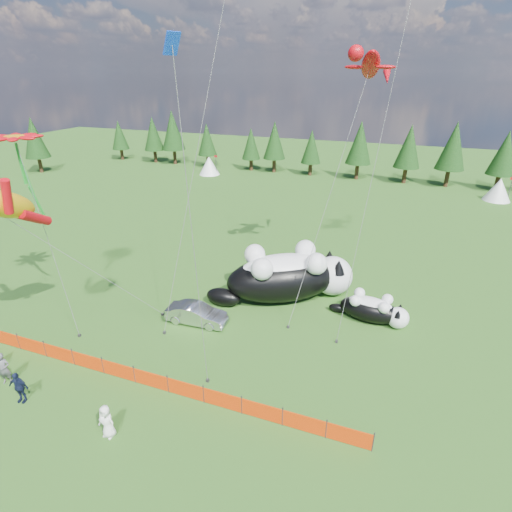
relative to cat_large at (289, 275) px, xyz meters
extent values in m
plane|color=#0C3309|center=(-4.10, -8.09, -1.82)|extent=(160.00, 160.00, 0.00)
cylinder|color=#262626|center=(-13.10, -11.09, -1.27)|extent=(0.06, 0.06, 1.10)
cylinder|color=#262626|center=(-11.10, -11.09, -1.27)|extent=(0.06, 0.06, 1.10)
cylinder|color=#262626|center=(-9.10, -11.09, -1.27)|extent=(0.06, 0.06, 1.10)
cylinder|color=#262626|center=(-7.10, -11.09, -1.27)|extent=(0.06, 0.06, 1.10)
cylinder|color=#262626|center=(-5.10, -11.09, -1.27)|extent=(0.06, 0.06, 1.10)
cylinder|color=#262626|center=(-3.10, -11.09, -1.27)|extent=(0.06, 0.06, 1.10)
cylinder|color=#262626|center=(-1.10, -11.09, -1.27)|extent=(0.06, 0.06, 1.10)
cylinder|color=#262626|center=(0.90, -11.09, -1.27)|extent=(0.06, 0.06, 1.10)
cylinder|color=#262626|center=(2.90, -11.09, -1.27)|extent=(0.06, 0.06, 1.10)
cylinder|color=#262626|center=(4.90, -11.09, -1.27)|extent=(0.06, 0.06, 1.10)
cylinder|color=#262626|center=(6.90, -11.09, -1.27)|extent=(0.06, 0.06, 1.10)
cube|color=#E93604|center=(-14.10, -11.09, -1.32)|extent=(2.00, 0.04, 0.90)
cube|color=#E93604|center=(-12.10, -11.09, -1.32)|extent=(2.00, 0.04, 0.90)
cube|color=#E93604|center=(-10.10, -11.09, -1.32)|extent=(2.00, 0.04, 0.90)
cube|color=#E93604|center=(-8.10, -11.09, -1.32)|extent=(2.00, 0.04, 0.90)
cube|color=#E93604|center=(-6.10, -11.09, -1.32)|extent=(2.00, 0.04, 0.90)
cube|color=#E93604|center=(-4.10, -11.09, -1.32)|extent=(2.00, 0.04, 0.90)
cube|color=#E93604|center=(-2.10, -11.09, -1.32)|extent=(2.00, 0.04, 0.90)
cube|color=#E93604|center=(-0.10, -11.09, -1.32)|extent=(2.00, 0.04, 0.90)
cube|color=#E93604|center=(1.90, -11.09, -1.32)|extent=(2.00, 0.04, 0.90)
cube|color=#E93604|center=(3.90, -11.09, -1.32)|extent=(2.00, 0.04, 0.90)
cube|color=#E93604|center=(5.90, -11.09, -1.32)|extent=(2.00, 0.04, 0.90)
ellipsoid|color=black|center=(-0.39, -0.25, -0.23)|extent=(8.72, 7.40, 3.19)
ellipsoid|color=white|center=(-0.39, -0.25, 0.57)|extent=(6.51, 5.46, 1.95)
sphere|color=white|center=(2.75, 1.74, -0.41)|extent=(2.83, 2.83, 2.83)
sphere|color=#EB5B7B|center=(3.77, 2.38, -0.41)|extent=(0.40, 0.40, 0.40)
ellipsoid|color=black|center=(-3.98, -2.52, -1.21)|extent=(2.76, 2.37, 1.24)
cone|color=black|center=(3.21, 1.02, 0.72)|extent=(0.99, 0.99, 0.99)
cone|color=black|center=(2.30, 2.46, 0.72)|extent=(0.99, 0.99, 0.99)
sphere|color=white|center=(0.64, 1.77, 1.27)|extent=(1.49, 1.49, 1.49)
sphere|color=white|center=(1.87, -0.18, 1.27)|extent=(1.49, 1.49, 1.49)
sphere|color=white|center=(-2.50, -0.22, 1.27)|extent=(1.49, 1.49, 1.49)
sphere|color=white|center=(-1.27, -2.16, 1.27)|extent=(1.49, 1.49, 1.49)
ellipsoid|color=black|center=(5.68, -0.90, -1.06)|extent=(4.03, 2.24, 1.54)
ellipsoid|color=white|center=(5.68, -0.90, -0.67)|extent=(3.04, 1.62, 0.94)
sphere|color=white|center=(7.46, -1.11, -1.14)|extent=(1.37, 1.37, 1.37)
sphere|color=#EB5B7B|center=(8.04, -1.18, -1.14)|extent=(0.19, 0.19, 0.19)
ellipsoid|color=black|center=(3.64, -0.65, -1.53)|extent=(1.26, 0.74, 0.60)
cone|color=black|center=(7.41, -1.52, -0.59)|extent=(0.48, 0.48, 0.48)
cone|color=black|center=(7.51, -0.70, -0.59)|extent=(0.48, 0.48, 0.48)
sphere|color=white|center=(6.68, -0.46, -0.33)|extent=(0.72, 0.72, 0.72)
sphere|color=white|center=(6.55, -1.56, -0.33)|extent=(0.72, 0.72, 0.72)
sphere|color=white|center=(4.89, -0.24, -0.33)|extent=(0.72, 0.72, 0.72)
sphere|color=white|center=(4.76, -1.35, -0.33)|extent=(0.72, 0.72, 0.72)
imported|color=silver|center=(-4.68, -5.09, -1.17)|extent=(4.03, 1.60, 1.31)
imported|color=#525256|center=(-11.36, -13.40, -0.91)|extent=(0.79, 0.67, 1.83)
imported|color=#121933|center=(-9.57, -14.09, -0.96)|extent=(1.09, 0.69, 1.73)
imported|color=white|center=(-4.19, -14.30, -0.98)|extent=(0.86, 0.60, 1.69)
cylinder|color=#595959|center=(-9.68, -7.74, 2.60)|extent=(0.03, 0.03, 11.14)
cube|color=#262626|center=(-7.23, -5.13, -1.74)|extent=(0.15, 0.15, 0.16)
cylinder|color=#595959|center=(2.29, 0.31, 5.81)|extent=(0.03, 0.03, 17.09)
cube|color=#262626|center=(1.03, -3.62, -1.74)|extent=(0.15, 0.15, 0.16)
cylinder|color=#595959|center=(-12.45, -8.07, 3.97)|extent=(0.03, 0.03, 11.93)
cube|color=#262626|center=(-10.74, -8.93, -1.74)|extent=(0.15, 0.15, 0.16)
cube|color=green|center=(-14.17, -7.22, 6.96)|extent=(0.21, 0.21, 4.69)
cylinder|color=#595959|center=(-4.89, -3.94, 7.62)|extent=(0.03, 0.03, 19.62)
cube|color=#262626|center=(-6.01, -6.86, -1.74)|extent=(0.15, 0.15, 0.16)
cylinder|color=#595959|center=(4.99, -0.69, 9.43)|extent=(0.03, 0.03, 23.26)
cube|color=#262626|center=(4.16, -4.05, -1.74)|extent=(0.15, 0.15, 0.16)
cylinder|color=#595959|center=(-1.58, -10.22, 6.07)|extent=(0.03, 0.03, 15.52)
cube|color=#262626|center=(-1.60, -9.72, -1.74)|extent=(0.15, 0.15, 0.16)
camera|label=1|loc=(6.40, -24.02, 12.97)|focal=28.00mm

